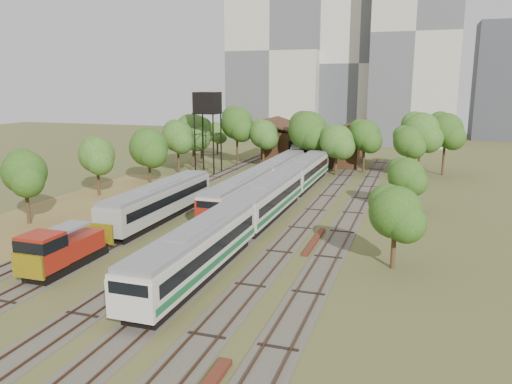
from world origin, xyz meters
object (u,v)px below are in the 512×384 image
(railcar_red_set, at_px, (263,179))
(shunter_locomotive, at_px, (60,251))
(railcar_green_set, at_px, (269,199))
(water_tower, at_px, (207,105))

(railcar_red_set, height_order, shunter_locomotive, railcar_red_set)
(railcar_green_set, bearing_deg, water_tower, 126.27)
(railcar_red_set, bearing_deg, shunter_locomotive, -101.23)
(shunter_locomotive, height_order, water_tower, water_tower)
(railcar_green_set, height_order, shunter_locomotive, railcar_green_set)
(railcar_green_set, xyz_separation_m, water_tower, (-16.49, 22.48, 8.38))
(railcar_red_set, xyz_separation_m, water_tower, (-12.49, 11.58, 8.54))
(railcar_red_set, bearing_deg, railcar_green_set, -69.84)
(water_tower, bearing_deg, railcar_red_set, -42.84)
(water_tower, bearing_deg, railcar_green_set, -53.73)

